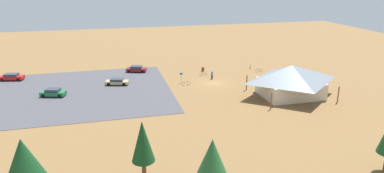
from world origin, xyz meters
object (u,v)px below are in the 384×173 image
Objects in this scene: bicycle_silver_back_row at (259,70)px; bicycle_purple_edge_south at (250,67)px; bicycle_green_lone_east at (203,74)px; pine_far_west at (212,157)px; pine_mideast at (143,142)px; bicycle_blue_trailside at (267,78)px; trash_bin at (203,69)px; car_green_front_row at (53,92)px; bicycle_orange_near_sign at (263,80)px; car_tan_by_curb at (117,82)px; bike_pavilion at (291,79)px; bicycle_white_near_porch at (186,83)px; car_maroon_second_row at (136,69)px; lot_sign at (181,76)px; bicycle_yellow_lone_west at (275,77)px; visitor_by_pavilion at (212,75)px; pine_far_east at (24,161)px; car_red_near_entry at (12,77)px.

bicycle_purple_edge_south is at bearing -77.86° from bicycle_silver_back_row.
pine_far_west is at bearing 75.05° from bicycle_green_lone_east.
pine_mideast is 42.73m from bicycle_blue_trailside.
car_green_front_row reaches higher than trash_bin.
pine_mideast reaches higher than bicycle_orange_near_sign.
car_tan_by_curb reaches higher than bicycle_purple_edge_south.
bike_pavilion is at bearing 87.95° from bicycle_purple_edge_south.
trash_bin is at bearing -123.57° from bicycle_white_near_porch.
bike_pavilion is at bearing 137.90° from car_maroon_second_row.
lot_sign is 1.50× the size of bicycle_yellow_lone_west.
pine_mideast is 38.74m from visitor_by_pavilion.
bicycle_orange_near_sign is 27.99m from car_maroon_second_row.
pine_far_east reaches higher than pine_mideast.
pine_mideast is 4.02× the size of visitor_by_pavilion.
car_tan_by_curb is (-20.96, 8.50, -0.06)m from car_red_near_entry.
bicycle_white_near_porch is (-22.74, -32.99, -4.64)m from pine_far_east.
bicycle_green_lone_east is at bearing -21.59° from bicycle_yellow_lone_west.
bike_pavilion is at bearing 155.87° from car_red_near_entry.
visitor_by_pavilion reaches higher than bicycle_orange_near_sign.
bicycle_orange_near_sign is at bearing 173.54° from bicycle_white_near_porch.
bicycle_green_lone_east is (-27.85, -38.45, -4.64)m from pine_far_east.
pine_mideast is at bearing 92.14° from car_tan_by_curb.
car_green_front_row is at bearing 11.44° from bicycle_green_lone_east.
bicycle_silver_back_row is at bearing -136.83° from pine_far_east.
car_green_front_row is (43.82, 0.45, 0.39)m from bicycle_yellow_lone_west.
bicycle_silver_back_row is at bearing -169.34° from lot_sign.
bicycle_blue_trailside is (-17.79, 2.02, -1.05)m from lot_sign.
bike_pavilion is 2.74× the size of car_maroon_second_row.
bicycle_white_near_porch is at bearing -6.46° from bicycle_orange_near_sign.
trash_bin is at bearing -62.04° from bike_pavilion.
bicycle_silver_back_row is 5.48m from bicycle_yellow_lone_west.
lot_sign is 0.35× the size of pine_far_west.
car_tan_by_curb is (-9.52, -36.49, -4.32)m from pine_far_east.
car_red_near_entry is at bearing -9.46° from bicycle_green_lone_east.
pine_mideast is 4.06× the size of bicycle_orange_near_sign.
pine_far_east reaches higher than bicycle_silver_back_row.
bike_pavilion reaches higher than visitor_by_pavilion.
car_green_front_row is at bearing 17.56° from trash_bin.
visitor_by_pavilion reaches higher than bicycle_yellow_lone_west.
trash_bin is 20.10m from car_tan_by_curb.
trash_bin is 51.25m from pine_far_east.
bicycle_blue_trailside reaches higher than bicycle_green_lone_east.
trash_bin is 3.82m from bicycle_green_lone_east.
pine_far_east is at bearing 45.97° from bicycle_purple_edge_south.
trash_bin is 14.59m from bicycle_blue_trailside.
car_red_near_entry is 2.88× the size of visitor_by_pavilion.
car_red_near_entry is (22.26, -43.26, -3.92)m from pine_mideast.
car_green_front_row is (-9.54, 12.57, 0.00)m from car_red_near_entry.
bicycle_blue_trailside reaches higher than bicycle_silver_back_row.
bicycle_white_near_porch is at bearing 26.03° from bicycle_purple_edge_south.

